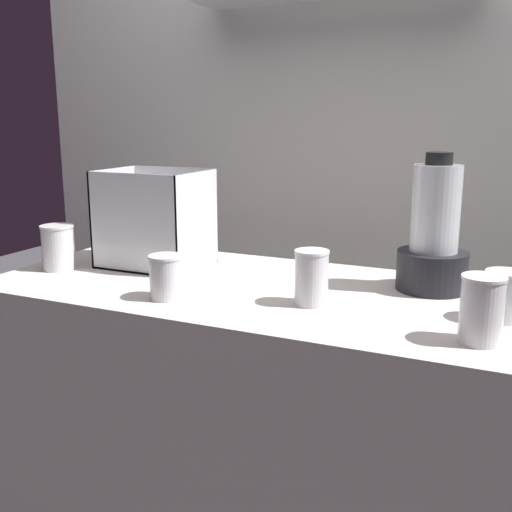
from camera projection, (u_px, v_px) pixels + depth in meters
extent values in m
cube|color=beige|center=(256.00, 443.00, 1.67)|extent=(1.40, 0.64, 0.90)
cube|color=silver|center=(345.00, 139.00, 2.18)|extent=(2.60, 0.04, 2.50)
cube|color=white|center=(156.00, 264.00, 1.80)|extent=(0.29, 0.23, 0.01)
cube|color=white|center=(132.00, 224.00, 1.67)|extent=(0.29, 0.01, 0.28)
cube|color=white|center=(175.00, 213.00, 1.86)|extent=(0.29, 0.01, 0.28)
cube|color=white|center=(115.00, 215.00, 1.82)|extent=(0.01, 0.23, 0.28)
cube|color=white|center=(197.00, 222.00, 1.71)|extent=(0.01, 0.23, 0.28)
cone|color=orange|center=(156.00, 256.00, 1.81)|extent=(0.10, 0.17, 0.03)
cone|color=orange|center=(158.00, 257.00, 1.79)|extent=(0.13, 0.17, 0.03)
cone|color=orange|center=(143.00, 255.00, 1.82)|extent=(0.04, 0.14, 0.03)
cone|color=orange|center=(144.00, 256.00, 1.80)|extent=(0.14, 0.17, 0.03)
cone|color=orange|center=(162.00, 245.00, 1.78)|extent=(0.12, 0.19, 0.03)
cone|color=orange|center=(165.00, 249.00, 1.76)|extent=(0.10, 0.15, 0.03)
cylinder|color=black|center=(432.00, 271.00, 1.53)|extent=(0.18, 0.18, 0.10)
cylinder|color=silver|center=(436.00, 209.00, 1.49)|extent=(0.12, 0.12, 0.22)
cylinder|color=maroon|center=(434.00, 243.00, 1.51)|extent=(0.11, 0.11, 0.04)
cylinder|color=black|center=(439.00, 158.00, 1.47)|extent=(0.06, 0.06, 0.03)
cylinder|color=white|center=(58.00, 248.00, 1.73)|extent=(0.09, 0.09, 0.12)
cylinder|color=orange|center=(59.00, 254.00, 1.73)|extent=(0.08, 0.08, 0.09)
cylinder|color=white|center=(57.00, 226.00, 1.72)|extent=(0.09, 0.09, 0.01)
cylinder|color=white|center=(167.00, 278.00, 1.46)|extent=(0.08, 0.08, 0.10)
cylinder|color=orange|center=(167.00, 284.00, 1.46)|extent=(0.08, 0.08, 0.07)
cylinder|color=white|center=(166.00, 257.00, 1.44)|extent=(0.09, 0.09, 0.01)
cylinder|color=white|center=(311.00, 279.00, 1.41)|extent=(0.08, 0.08, 0.12)
cylinder|color=red|center=(311.00, 282.00, 1.41)|extent=(0.07, 0.07, 0.11)
cylinder|color=white|center=(312.00, 252.00, 1.39)|extent=(0.08, 0.08, 0.01)
cylinder|color=white|center=(481.00, 311.00, 1.17)|extent=(0.08, 0.08, 0.13)
cylinder|color=maroon|center=(481.00, 319.00, 1.17)|extent=(0.08, 0.08, 0.09)
cylinder|color=white|center=(484.00, 278.00, 1.15)|extent=(0.09, 0.09, 0.01)
cylinder|color=white|center=(504.00, 297.00, 1.30)|extent=(0.08, 0.08, 0.10)
cylinder|color=orange|center=(504.00, 306.00, 1.30)|extent=(0.08, 0.08, 0.07)
cylinder|color=white|center=(507.00, 273.00, 1.29)|extent=(0.09, 0.09, 0.01)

